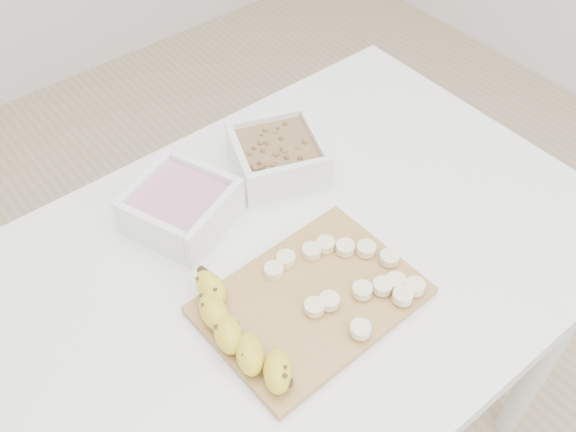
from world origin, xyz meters
TOP-DOWN VIEW (x-y plane):
  - table at (0.00, 0.00)m, footprint 1.00×0.70m
  - bowl_yogurt at (-0.11, 0.17)m, footprint 0.19×0.19m
  - bowl_granola at (0.09, 0.17)m, footprint 0.19×0.19m
  - cutting_board at (-0.05, -0.08)m, footprint 0.32×0.23m
  - banana at (-0.17, -0.08)m, footprint 0.11×0.23m
  - banana_slices at (0.02, -0.10)m, footprint 0.18×0.19m

SIDE VIEW (x-z plane):
  - table at x=0.00m, z-range 0.28..1.03m
  - cutting_board at x=-0.05m, z-range 0.75..0.76m
  - banana_slices at x=0.02m, z-range 0.77..0.78m
  - banana at x=-0.17m, z-range 0.77..0.80m
  - bowl_yogurt at x=-0.11m, z-range 0.75..0.82m
  - bowl_granola at x=0.09m, z-range 0.75..0.82m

